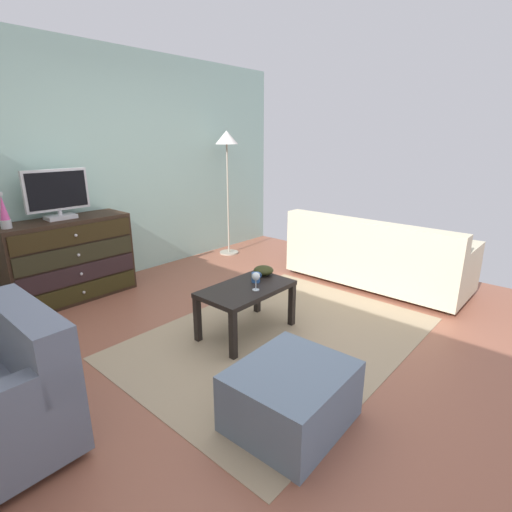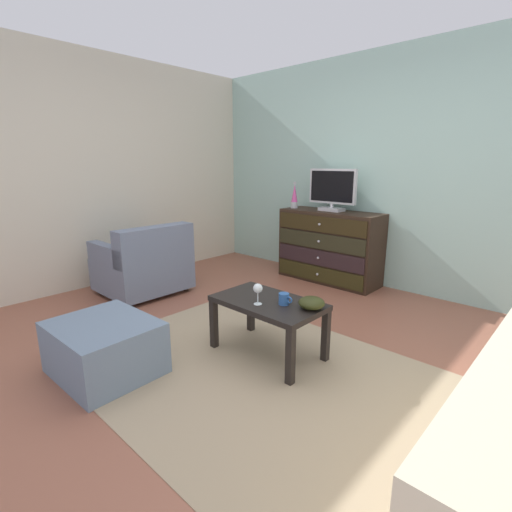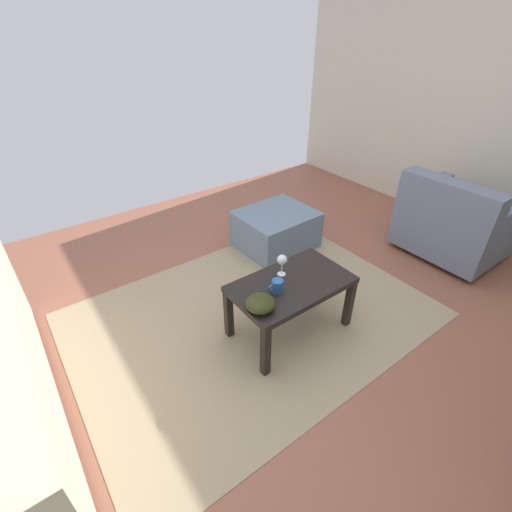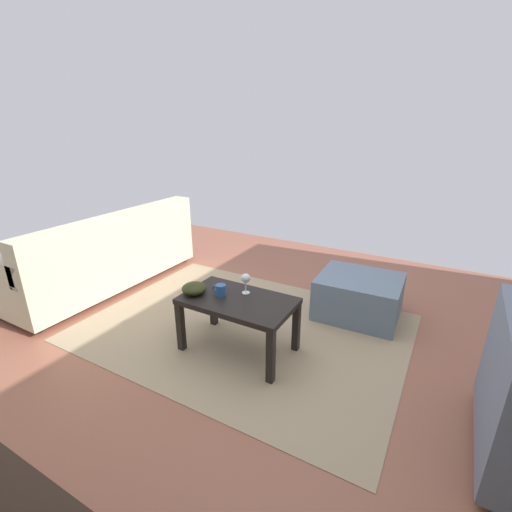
# 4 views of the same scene
# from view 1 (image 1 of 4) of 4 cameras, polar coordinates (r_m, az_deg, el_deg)

# --- Properties ---
(ground_plane) EXTENTS (5.69, 5.10, 0.05)m
(ground_plane) POSITION_cam_1_polar(r_m,az_deg,el_deg) (3.43, -1.23, -12.42)
(ground_plane) COLOR #945741
(wall_accent_rear) EXTENTS (5.69, 0.12, 2.65)m
(wall_accent_rear) POSITION_cam_1_polar(r_m,az_deg,el_deg) (4.86, -22.25, 11.90)
(wall_accent_rear) COLOR #9AC0B4
(wall_accent_rear) RESTS_ON ground_plane
(area_rug) EXTENTS (2.60, 1.90, 0.01)m
(area_rug) POSITION_cam_1_polar(r_m,az_deg,el_deg) (3.43, 3.59, -11.83)
(area_rug) COLOR tan
(area_rug) RESTS_ON ground_plane
(dresser) EXTENTS (1.24, 0.49, 0.87)m
(dresser) POSITION_cam_1_polar(r_m,az_deg,el_deg) (4.50, -25.90, -0.50)
(dresser) COLOR #2F2016
(dresser) RESTS_ON ground_plane
(tv) EXTENTS (0.62, 0.18, 0.50)m
(tv) POSITION_cam_1_polar(r_m,az_deg,el_deg) (4.38, -27.35, 8.22)
(tv) COLOR silver
(tv) RESTS_ON dresser
(lava_lamp) EXTENTS (0.09, 0.09, 0.33)m
(lava_lamp) POSITION_cam_1_polar(r_m,az_deg,el_deg) (4.17, -33.26, 5.39)
(lava_lamp) COLOR #B7B7BC
(lava_lamp) RESTS_ON dresser
(coffee_table) EXTENTS (0.82, 0.48, 0.44)m
(coffee_table) POSITION_cam_1_polar(r_m,az_deg,el_deg) (3.35, -1.42, -5.57)
(coffee_table) COLOR black
(coffee_table) RESTS_ON ground_plane
(wine_glass) EXTENTS (0.07, 0.07, 0.16)m
(wine_glass) POSITION_cam_1_polar(r_m,az_deg,el_deg) (3.21, -0.02, -3.13)
(wine_glass) COLOR silver
(wine_glass) RESTS_ON coffee_table
(mug) EXTENTS (0.11, 0.08, 0.08)m
(mug) POSITION_cam_1_polar(r_m,az_deg,el_deg) (3.42, -0.00, -3.18)
(mug) COLOR #2C599C
(mug) RESTS_ON coffee_table
(bowl_decorative) EXTENTS (0.19, 0.19, 0.08)m
(bowl_decorative) POSITION_cam_1_polar(r_m,az_deg,el_deg) (3.60, 1.12, -2.14)
(bowl_decorative) COLOR #2B2F12
(bowl_decorative) RESTS_ON coffee_table
(couch_large) EXTENTS (0.85, 2.01, 0.80)m
(couch_large) POSITION_cam_1_polar(r_m,az_deg,el_deg) (4.69, 17.17, -0.33)
(couch_large) COLOR #332319
(couch_large) RESTS_ON ground_plane
(ottoman) EXTENTS (0.72, 0.62, 0.37)m
(ottoman) POSITION_cam_1_polar(r_m,az_deg,el_deg) (2.46, 5.23, -19.93)
(ottoman) COLOR slate
(ottoman) RESTS_ON ground_plane
(standing_lamp) EXTENTS (0.32, 0.32, 1.75)m
(standing_lamp) POSITION_cam_1_polar(r_m,az_deg,el_deg) (5.56, -4.34, 15.44)
(standing_lamp) COLOR #A59E8C
(standing_lamp) RESTS_ON ground_plane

